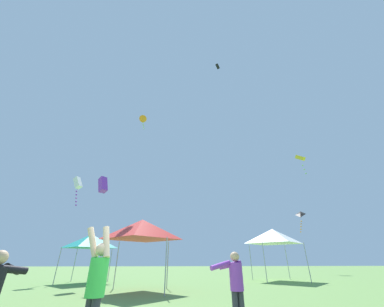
{
  "coord_description": "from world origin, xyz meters",
  "views": [
    {
      "loc": [
        0.61,
        -4.92,
        1.44
      ],
      "look_at": [
        1.91,
        13.6,
        10.5
      ],
      "focal_mm": 20.48,
      "sensor_mm": 36.0,
      "label": 1
    }
  ],
  "objects_px": {
    "person_flyer_green": "(96,282)",
    "person_watcher_purple": "(235,282)",
    "kite_black_box": "(218,66)",
    "kite_black_diamond": "(300,215)",
    "kite_yellow_box": "(300,158)",
    "canopy_tent_red": "(142,229)",
    "canopy_tent_teal": "(90,241)",
    "canopy_tent_white": "(273,236)",
    "kite_purple_box": "(103,185)",
    "kite_orange_delta": "(143,119)",
    "kite_white_box": "(78,184)"
  },
  "relations": [
    {
      "from": "kite_purple_box",
      "to": "person_watcher_purple",
      "type": "bearing_deg",
      "value": -56.11
    },
    {
      "from": "kite_white_box",
      "to": "kite_black_diamond",
      "type": "xyz_separation_m",
      "value": [
        25.57,
        9.25,
        -0.79
      ]
    },
    {
      "from": "kite_orange_delta",
      "to": "canopy_tent_red",
      "type": "bearing_deg",
      "value": -74.25
    },
    {
      "from": "kite_black_diamond",
      "to": "kite_orange_delta",
      "type": "bearing_deg",
      "value": -157.96
    },
    {
      "from": "person_flyer_green",
      "to": "kite_black_diamond",
      "type": "relative_size",
      "value": 0.75
    },
    {
      "from": "person_flyer_green",
      "to": "kite_yellow_box",
      "type": "xyz_separation_m",
      "value": [
        18.43,
        21.68,
        13.1
      ]
    },
    {
      "from": "person_watcher_purple",
      "to": "kite_black_diamond",
      "type": "relative_size",
      "value": 0.59
    },
    {
      "from": "canopy_tent_teal",
      "to": "kite_purple_box",
      "type": "distance_m",
      "value": 4.25
    },
    {
      "from": "kite_white_box",
      "to": "kite_black_box",
      "type": "distance_m",
      "value": 20.32
    },
    {
      "from": "kite_yellow_box",
      "to": "kite_black_box",
      "type": "bearing_deg",
      "value": -149.52
    },
    {
      "from": "canopy_tent_teal",
      "to": "kite_yellow_box",
      "type": "height_order",
      "value": "kite_yellow_box"
    },
    {
      "from": "canopy_tent_white",
      "to": "canopy_tent_red",
      "type": "xyz_separation_m",
      "value": [
        -9.88,
        -5.71,
        -0.23
      ]
    },
    {
      "from": "person_watcher_purple",
      "to": "kite_black_diamond",
      "type": "xyz_separation_m",
      "value": [
        15.11,
        22.8,
        5.88
      ]
    },
    {
      "from": "kite_white_box",
      "to": "kite_purple_box",
      "type": "bearing_deg",
      "value": -40.33
    },
    {
      "from": "canopy_tent_red",
      "to": "kite_purple_box",
      "type": "height_order",
      "value": "kite_purple_box"
    },
    {
      "from": "canopy_tent_red",
      "to": "kite_black_diamond",
      "type": "distance_m",
      "value": 24.72
    },
    {
      "from": "kite_black_box",
      "to": "kite_black_diamond",
      "type": "distance_m",
      "value": 22.27
    },
    {
      "from": "canopy_tent_red",
      "to": "kite_yellow_box",
      "type": "relative_size",
      "value": 1.2
    },
    {
      "from": "person_flyer_green",
      "to": "canopy_tent_white",
      "type": "height_order",
      "value": "canopy_tent_white"
    },
    {
      "from": "person_watcher_purple",
      "to": "canopy_tent_teal",
      "type": "height_order",
      "value": "canopy_tent_teal"
    },
    {
      "from": "person_flyer_green",
      "to": "kite_white_box",
      "type": "bearing_deg",
      "value": 116.98
    },
    {
      "from": "canopy_tent_red",
      "to": "canopy_tent_white",
      "type": "bearing_deg",
      "value": 30.03
    },
    {
      "from": "person_flyer_green",
      "to": "kite_purple_box",
      "type": "relative_size",
      "value": 1.56
    },
    {
      "from": "kite_white_box",
      "to": "person_flyer_green",
      "type": "bearing_deg",
      "value": -63.02
    },
    {
      "from": "kite_purple_box",
      "to": "kite_black_diamond",
      "type": "height_order",
      "value": "kite_black_diamond"
    },
    {
      "from": "person_watcher_purple",
      "to": "kite_black_diamond",
      "type": "bearing_deg",
      "value": 56.48
    },
    {
      "from": "kite_white_box",
      "to": "kite_yellow_box",
      "type": "relative_size",
      "value": 0.89
    },
    {
      "from": "person_flyer_green",
      "to": "kite_white_box",
      "type": "height_order",
      "value": "kite_white_box"
    },
    {
      "from": "canopy_tent_teal",
      "to": "kite_purple_box",
      "type": "xyz_separation_m",
      "value": [
        0.56,
        -1.19,
        4.04
      ]
    },
    {
      "from": "kite_orange_delta",
      "to": "kite_black_diamond",
      "type": "height_order",
      "value": "kite_orange_delta"
    },
    {
      "from": "kite_black_box",
      "to": "canopy_tent_teal",
      "type": "bearing_deg",
      "value": -174.55
    },
    {
      "from": "kite_purple_box",
      "to": "canopy_tent_white",
      "type": "bearing_deg",
      "value": 6.97
    },
    {
      "from": "kite_white_box",
      "to": "kite_black_box",
      "type": "xyz_separation_m",
      "value": [
        13.47,
        -0.44,
        15.2
      ]
    },
    {
      "from": "person_flyer_green",
      "to": "kite_orange_delta",
      "type": "bearing_deg",
      "value": 99.33
    },
    {
      "from": "person_watcher_purple",
      "to": "canopy_tent_teal",
      "type": "bearing_deg",
      "value": 123.09
    },
    {
      "from": "kite_black_box",
      "to": "person_flyer_green",
      "type": "bearing_deg",
      "value": -112.56
    },
    {
      "from": "kite_black_box",
      "to": "kite_yellow_box",
      "type": "relative_size",
      "value": 0.22
    },
    {
      "from": "canopy_tent_white",
      "to": "kite_black_box",
      "type": "bearing_deg",
      "value": 171.16
    },
    {
      "from": "canopy_tent_white",
      "to": "kite_black_diamond",
      "type": "height_order",
      "value": "kite_black_diamond"
    },
    {
      "from": "kite_white_box",
      "to": "kite_black_box",
      "type": "relative_size",
      "value": 4.15
    },
    {
      "from": "kite_white_box",
      "to": "kite_orange_delta",
      "type": "height_order",
      "value": "kite_orange_delta"
    },
    {
      "from": "canopy_tent_teal",
      "to": "kite_black_box",
      "type": "bearing_deg",
      "value": 5.45
    },
    {
      "from": "kite_purple_box",
      "to": "kite_orange_delta",
      "type": "distance_m",
      "value": 9.65
    },
    {
      "from": "person_watcher_purple",
      "to": "kite_black_diamond",
      "type": "distance_m",
      "value": 27.98
    },
    {
      "from": "person_flyer_green",
      "to": "person_watcher_purple",
      "type": "height_order",
      "value": "person_flyer_green"
    },
    {
      "from": "kite_orange_delta",
      "to": "kite_black_diamond",
      "type": "distance_m",
      "value": 23.89
    },
    {
      "from": "kite_black_diamond",
      "to": "person_watcher_purple",
      "type": "bearing_deg",
      "value": -123.52
    },
    {
      "from": "person_watcher_purple",
      "to": "canopy_tent_teal",
      "type": "xyz_separation_m",
      "value": [
        -7.87,
        12.07,
        1.75
      ]
    },
    {
      "from": "kite_purple_box",
      "to": "kite_black_box",
      "type": "bearing_deg",
      "value": 12.2
    },
    {
      "from": "canopy_tent_teal",
      "to": "kite_black_diamond",
      "type": "bearing_deg",
      "value": 25.04
    }
  ]
}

